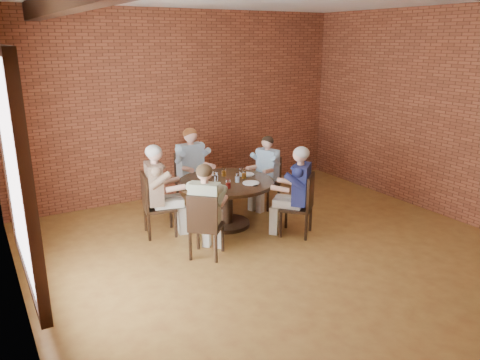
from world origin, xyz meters
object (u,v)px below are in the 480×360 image
chair_c (153,202)px  chair_e (302,203)px  diner_b (192,169)px  chair_a (268,179)px  diner_d (206,211)px  diner_c (159,191)px  dining_table (226,194)px  diner_a (266,172)px  chair_d (205,224)px  chair_b (190,177)px  diner_e (297,192)px  smartphone (254,185)px

chair_c → chair_e: 2.25m
diner_b → chair_c: (-1.03, -0.82, -0.18)m
chair_a → diner_d: bearing=-77.6°
diner_c → diner_d: (0.28, -1.03, -0.04)m
chair_a → chair_e: chair_e is taller
dining_table → chair_c: size_ratio=1.55×
diner_c → diner_d: size_ratio=1.06×
diner_d → chair_e: bearing=-140.6°
dining_table → chair_c: bearing=168.8°
diner_a → chair_d: 2.26m
diner_d → diner_c: bearing=-32.5°
diner_a → diner_d: 2.17m
diner_d → chair_e: size_ratio=1.37×
chair_b → diner_c: size_ratio=0.70×
chair_b → diner_e: bearing=-71.8°
chair_b → diner_c: (-0.93, -0.94, 0.17)m
diner_a → diner_c: size_ratio=0.91×
chair_d → diner_e: (1.57, 0.05, 0.18)m
chair_c → dining_table: bearing=-90.0°
dining_table → chair_e: 1.22m
chair_b → chair_d: size_ratio=1.06×
chair_a → diner_e: diner_e is taller
chair_c → chair_e: chair_c is taller
diner_c → smartphone: size_ratio=10.98×
chair_a → smartphone: 1.23m
chair_c → chair_e: bearing=-109.1°
dining_table → diner_a: (1.02, 0.41, 0.11)m
diner_b → diner_d: diner_b is taller
diner_c → chair_d: bearing=-157.4°
chair_a → diner_b: bearing=-138.8°
diner_c → diner_b: bearing=-37.0°
dining_table → smartphone: size_ratio=11.83×
diner_b → diner_c: (-0.94, -0.84, -0.01)m
diner_a → diner_c: 2.07m
smartphone → chair_d: bearing=-157.3°
chair_b → chair_c: size_ratio=1.01×
dining_table → diner_a: diner_a is taller
smartphone → chair_a: bearing=44.4°
dining_table → chair_b: size_ratio=1.53×
diner_c → chair_d: (0.22, -1.09, -0.19)m
chair_a → dining_table: bearing=-90.0°
chair_a → diner_d: 2.25m
chair_a → diner_a: diner_a is taller
chair_a → diner_d: size_ratio=0.69×
chair_d → diner_e: bearing=-135.9°
chair_d → chair_e: 1.63m
chair_a → chair_d: size_ratio=0.97×
chair_c → diner_c: bearing=-90.0°
chair_e → diner_a: bearing=-140.8°
chair_d → diner_d: bearing=-90.0°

